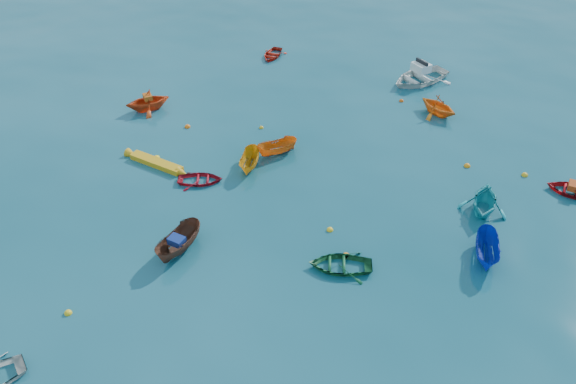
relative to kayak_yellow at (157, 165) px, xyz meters
The scene contains 27 objects.
ground 9.12m from the kayak_yellow, 25.81° to the right, with size 160.00×160.00×0.00m, color #0B4451.
sampan_brown_mid 7.57m from the kayak_yellow, 42.10° to the right, with size 1.17×3.10×1.20m, color #583020.
dinghy_orange_w 6.74m from the kayak_yellow, 133.80° to the left, with size 2.50×2.90×1.52m, color #DC4214.
sampan_yellow_mid 5.48m from the kayak_yellow, 26.67° to the left, with size 0.99×2.63×1.02m, color orange.
dinghy_green_e 13.08m from the kayak_yellow, 10.41° to the right, with size 2.12×2.96×0.61m, color #14572D.
dinghy_cyan_se 18.41m from the kayak_yellow, 16.03° to the left, with size 2.56×2.97×1.57m, color teal.
dinghy_red_nw 3.21m from the kayak_yellow, ahead, with size 1.80×2.51×0.52m, color #A20D1A.
sampan_orange_n 7.14m from the kayak_yellow, 38.42° to the left, with size 0.98×2.61×1.01m, color orange.
dinghy_red_ne 23.48m from the kayak_yellow, 22.37° to the left, with size 2.05×2.87×0.59m, color red.
sampan_blue_far 18.75m from the kayak_yellow, ahead, with size 1.11×2.94×1.14m, color #0D29A7.
dinghy_red_far 16.25m from the kayak_yellow, 95.53° to the left, with size 1.87×2.61×0.54m, color red.
dinghy_orange_far 18.61m from the kayak_yellow, 47.37° to the left, with size 2.36×2.74×1.44m, color orange.
kayak_yellow is the anchor object (origin of this frame).
motorboat_white 20.30m from the kayak_yellow, 60.41° to the left, with size 3.34×4.67×1.57m, color white.
tarp_blue_a 7.72m from the kayak_yellow, 42.92° to the right, with size 0.74×0.56×0.36m, color navy.
tarp_orange_a 6.81m from the kayak_yellow, 133.38° to the left, with size 0.69×0.52×0.34m, color #C45414.
tarp_orange_b 23.39m from the kayak_yellow, 22.45° to the left, with size 0.73×0.55×0.35m, color #BA3E13.
buoy_or_a 6.62m from the kayak_yellow, 40.37° to the right, with size 0.35×0.35×0.35m, color orange.
buoy_ye_a 11.18m from the kayak_yellow, 70.33° to the right, with size 0.34×0.34×0.34m, color yellow.
buoy_or_b 12.90m from the kayak_yellow, ahead, with size 0.38×0.38×0.38m, color orange.
buoy_ye_b 0.74m from the kayak_yellow, 129.26° to the left, with size 0.36×0.36×0.36m, color yellow.
buoy_or_c 4.39m from the kayak_yellow, 103.01° to the left, with size 0.38×0.38×0.38m, color orange.
buoy_ye_c 11.34m from the kayak_yellow, ahead, with size 0.34×0.34×0.34m, color yellow.
buoy_or_d 18.15m from the kayak_yellow, 28.50° to the left, with size 0.38×0.38×0.38m, color orange.
buoy_ye_d 7.26m from the kayak_yellow, 63.52° to the left, with size 0.29×0.29×0.29m, color gold.
buoy_or_e 17.32m from the kayak_yellow, 55.05° to the left, with size 0.32×0.32×0.32m, color #E1500C.
buoy_ye_e 21.23m from the kayak_yellow, 26.12° to the left, with size 0.37×0.37×0.37m, color gold.
Camera 1 is at (11.47, -15.77, 19.04)m, focal length 35.00 mm.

